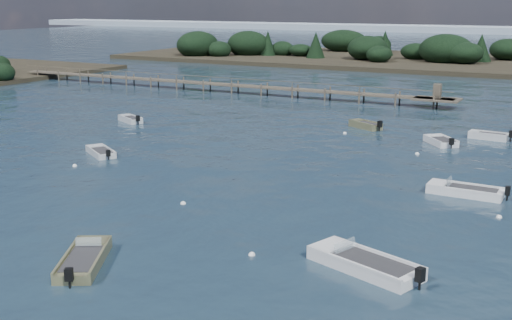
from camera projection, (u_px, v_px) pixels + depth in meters
The scene contains 17 objects.
ground at pixel (426, 93), 83.03m from camera, with size 400.00×400.00×0.00m, color #152532.
dinghy_mid_grey at pixel (101, 153), 49.39m from camera, with size 3.79×3.09×0.99m.
tender_far_white at pixel (366, 126), 59.76m from camera, with size 3.63×2.76×1.27m.
dinghy_near_olive at pixel (84, 261), 28.78m from camera, with size 3.60×4.68×1.17m.
dinghy_mid_white_b at pixel (465, 192), 39.16m from camera, with size 4.79×1.75×1.19m.
dinghy_mid_white_a at pixel (364, 266), 28.26m from camera, with size 5.62×3.52×1.30m.
tender_far_grey_b at pixel (488, 137), 54.98m from camera, with size 3.61×1.52×1.22m.
tender_far_grey at pixel (130, 120), 62.85m from camera, with size 3.49×2.58×1.14m.
dinghy_extra_a at pixel (441, 142), 53.05m from camera, with size 3.28×3.48×1.12m.
buoy_b at pixel (252, 255), 29.87m from camera, with size 0.32×0.32×0.32m, color white.
buoy_c at pixel (75, 166), 45.98m from camera, with size 0.32×0.32×0.32m, color white.
buoy_d at pixel (499, 218), 35.05m from camera, with size 0.32×0.32×0.32m, color white.
buoy_e at pixel (345, 133), 57.39m from camera, with size 0.32×0.32×0.32m, color white.
buoy_extra_a at pixel (183, 204), 37.43m from camera, with size 0.32×0.32×0.32m, color white.
buoy_extra_b at pixel (417, 154), 49.62m from camera, with size 0.32×0.32×0.32m, color white.
jetty at pixel (235, 85), 82.47m from camera, with size 64.50×3.20×3.40m.
distant_haze at pixel (310, 29), 269.73m from camera, with size 280.00×20.00×2.40m, color #91A1B4.
Camera 1 is at (19.52, -23.34, 11.50)m, focal length 45.00 mm.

